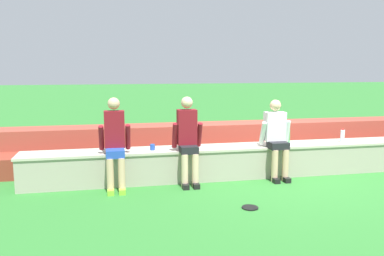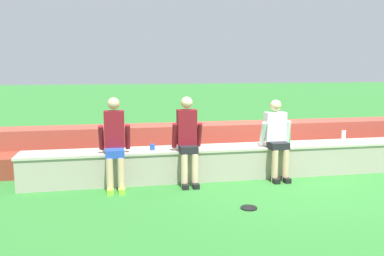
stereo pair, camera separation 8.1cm
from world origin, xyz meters
The scene contains 10 objects.
ground_plane centered at (0.00, 0.00, 0.00)m, with size 80.00×80.00×0.00m, color #2D752D.
stone_seating_wall centered at (0.00, 0.28, 0.29)m, with size 9.27×0.59×0.56m.
brick_bleachers centered at (0.00, 1.58, 0.31)m, with size 11.19×1.40×0.75m.
person_far_left centered at (-3.08, -0.02, 0.77)m, with size 0.50×0.57×1.46m.
person_left_of_center centered at (-1.91, -0.01, 0.77)m, with size 0.50×0.51×1.46m.
person_center centered at (-0.34, 0.01, 0.74)m, with size 0.53×0.52×1.38m.
water_bottle_near_left centered at (0.01, 0.30, 0.69)m, with size 0.07×0.07×0.27m.
water_bottle_near_right centered at (1.06, 0.22, 0.68)m, with size 0.07×0.07×0.25m.
plastic_cup_right_end centered at (-2.47, 0.22, 0.61)m, with size 0.08×0.08×0.10m, color blue.
frisbee centered at (-1.28, -1.31, 0.01)m, with size 0.23×0.23×0.02m, color black.
Camera 2 is at (-3.06, -6.32, 1.93)m, focal length 37.15 mm.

